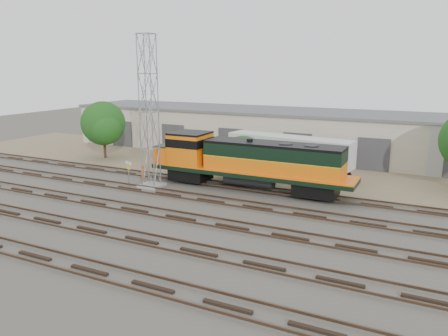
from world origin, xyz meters
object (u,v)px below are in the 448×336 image
at_px(locomotive, 246,161).
at_px(semi_trailer, 292,151).
at_px(worker, 143,174).
at_px(signal_tower, 149,115).

height_order(locomotive, semi_trailer, locomotive).
bearing_deg(worker, signal_tower, 175.79).
distance_m(worker, semi_trailer, 14.34).
bearing_deg(worker, locomotive, -144.72).
distance_m(locomotive, semi_trailer, 6.79).
relative_size(signal_tower, semi_trailer, 1.03).
relative_size(locomotive, semi_trailer, 1.43).
bearing_deg(semi_trailer, worker, -134.50).
xyz_separation_m(locomotive, signal_tower, (-7.87, -2.87, 3.89)).
bearing_deg(signal_tower, semi_trailer, 43.43).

